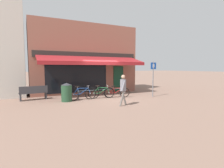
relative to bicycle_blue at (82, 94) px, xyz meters
The scene contains 10 objects.
ground_plane 1.67m from the bicycle_blue, 11.28° to the right, with size 160.00×160.00×0.00m, color #846656.
shop_front 4.58m from the bicycle_blue, 71.20° to the left, with size 8.30×4.86×5.35m.
bike_rack_rail 1.24m from the bicycle_blue, ahead, with size 3.03×0.04×0.57m.
bicycle_blue is the anchor object (origin of this frame).
bicycle_green 1.28m from the bicycle_blue, ahead, with size 1.71×0.60×0.86m.
bicycle_red 2.34m from the bicycle_blue, ahead, with size 1.64×0.75×0.81m.
pedestrian_adult 2.99m from the bicycle_blue, 59.87° to the right, with size 0.54×0.51×1.63m.
litter_bin 0.97m from the bicycle_blue, behind, with size 0.62×0.62×1.09m.
parking_sign 4.88m from the bicycle_blue, 12.98° to the right, with size 0.44×0.07×2.39m.
park_bench 2.96m from the bicycle_blue, 155.06° to the left, with size 1.64×0.62×0.87m.
Camera 1 is at (-4.64, -10.07, 1.99)m, focal length 28.00 mm.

